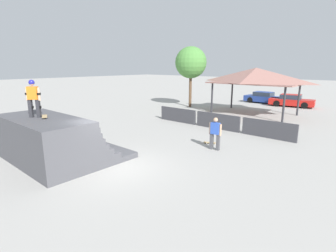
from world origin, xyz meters
name	(u,v)px	position (x,y,z in m)	size (l,w,h in m)	color
ground_plane	(113,167)	(0.00, 0.00, 0.00)	(160.00, 160.00, 0.00)	#A3A09B
quarter_pipe_ramp	(53,141)	(-2.67, -1.24, 0.90)	(5.03, 4.29, 2.03)	#4C4C51
skater_on_deck	(33,96)	(-3.03, -1.73, 2.96)	(0.63, 0.54, 1.61)	#2D2D33
skateboard_on_deck	(45,116)	(-2.62, -1.52, 2.09)	(0.81, 0.50, 0.09)	blue
bystander_walking	(215,132)	(1.95, 4.92, 0.93)	(0.68, 0.27, 1.68)	#4C4C51
skateboard_on_ground	(210,143)	(1.24, 5.67, 0.06)	(0.79, 0.55, 0.09)	silver
barrier_fence	(217,121)	(-0.29, 8.93, 0.52)	(10.19, 0.12, 1.05)	#3D3D42
pavilion_shelter	(256,76)	(-0.77, 15.83, 3.34)	(7.34, 4.40, 4.02)	#2D2D33
tree_beside_pavilion	(191,63)	(-7.45, 15.49, 4.46)	(3.14, 3.14, 6.06)	brown
parked_car_blue	(264,98)	(-2.77, 23.28, 0.60)	(4.31, 1.81, 1.27)	navy
parked_car_red	(291,101)	(0.40, 22.57, 0.60)	(4.49, 2.24, 1.27)	red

